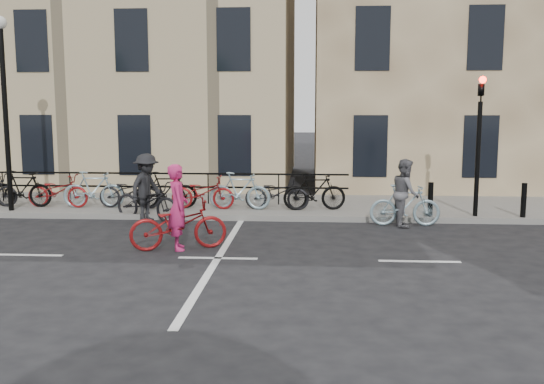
# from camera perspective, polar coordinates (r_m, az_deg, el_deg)

# --- Properties ---
(ground) EXTENTS (120.00, 120.00, 0.00)m
(ground) POSITION_cam_1_polar(r_m,az_deg,el_deg) (12.28, -5.12, -6.24)
(ground) COLOR black
(ground) RESTS_ON ground
(sidewalk) EXTENTS (46.00, 4.00, 0.15)m
(sidewalk) POSITION_cam_1_polar(r_m,az_deg,el_deg) (18.93, -14.34, -1.16)
(sidewalk) COLOR slate
(sidewalk) RESTS_ON ground
(building_east) EXTENTS (14.00, 10.00, 12.00)m
(building_east) POSITION_cam_1_polar(r_m,az_deg,el_deg) (25.95, 20.37, 14.48)
(building_east) COLOR #937A59
(building_east) RESTS_ON sidewalk
(building_west) EXTENTS (20.00, 10.00, 10.00)m
(building_west) POSITION_cam_1_polar(r_m,az_deg,el_deg) (27.11, -20.34, 12.06)
(building_west) COLOR tan
(building_west) RESTS_ON sidewalk
(traffic_light) EXTENTS (0.18, 0.30, 3.90)m
(traffic_light) POSITION_cam_1_polar(r_m,az_deg,el_deg) (16.68, 18.93, 5.66)
(traffic_light) COLOR black
(traffic_light) RESTS_ON sidewalk
(lamp_post) EXTENTS (0.36, 0.36, 5.28)m
(lamp_post) POSITION_cam_1_polar(r_m,az_deg,el_deg) (18.19, -23.91, 8.84)
(lamp_post) COLOR black
(lamp_post) RESTS_ON sidewalk
(bollard_east) EXTENTS (0.14, 0.14, 0.90)m
(bollard_east) POSITION_cam_1_polar(r_m,az_deg,el_deg) (16.49, 14.69, -0.67)
(bollard_east) COLOR black
(bollard_east) RESTS_ON sidewalk
(bollard_west) EXTENTS (0.14, 0.14, 0.90)m
(bollard_west) POSITION_cam_1_polar(r_m,az_deg,el_deg) (17.11, 22.60, -0.72)
(bollard_west) COLOR black
(bollard_west) RESTS_ON sidewalk
(parked_bikes) EXTENTS (11.45, 1.23, 1.05)m
(parked_bikes) POSITION_cam_1_polar(r_m,az_deg,el_deg) (17.59, -11.71, 0.12)
(parked_bikes) COLOR black
(parked_bikes) RESTS_ON sidewalk
(cyclist_pink) EXTENTS (2.17, 1.31, 1.83)m
(cyclist_pink) POSITION_cam_1_polar(r_m,az_deg,el_deg) (13.01, -8.82, -2.63)
(cyclist_pink) COLOR maroon
(cyclist_pink) RESTS_ON ground
(cyclist_grey) EXTENTS (1.78, 0.84, 1.72)m
(cyclist_grey) POSITION_cam_1_polar(r_m,az_deg,el_deg) (15.73, 12.42, -0.65)
(cyclist_grey) COLOR #86A4B0
(cyclist_grey) RESTS_ON ground
(cyclist_dark) EXTENTS (2.13, 1.46, 1.80)m
(cyclist_dark) POSITION_cam_1_polar(r_m,az_deg,el_deg) (16.41, -11.70, -0.23)
(cyclist_dark) COLOR black
(cyclist_dark) RESTS_ON ground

